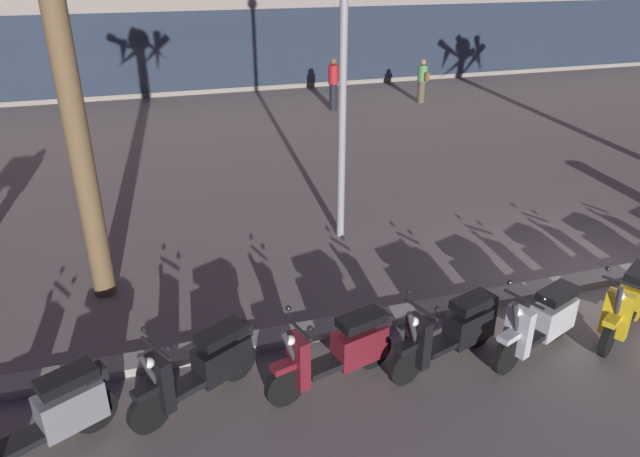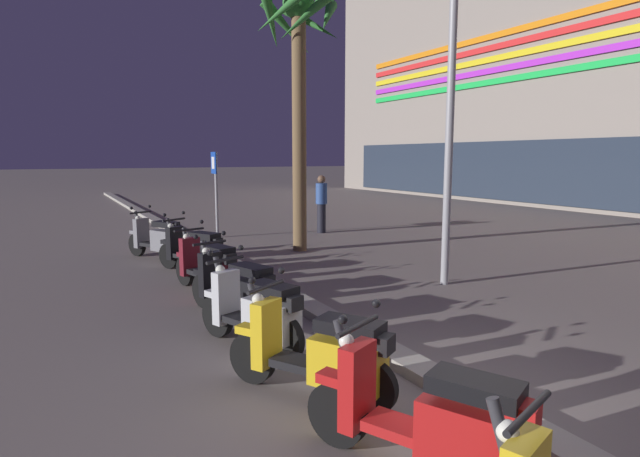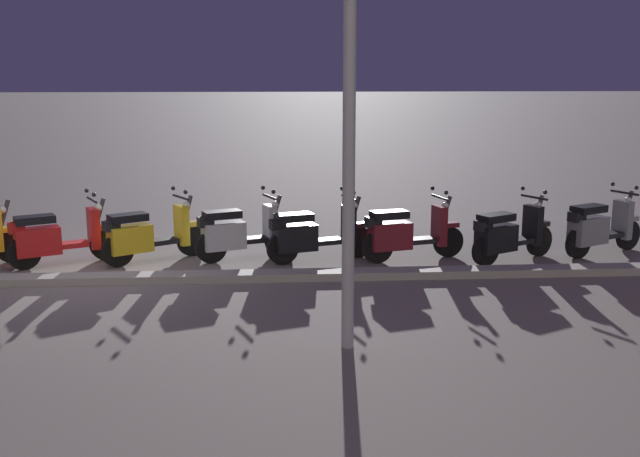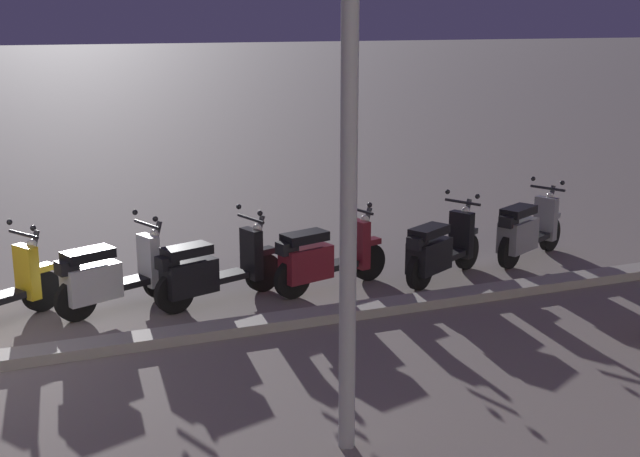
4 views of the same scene
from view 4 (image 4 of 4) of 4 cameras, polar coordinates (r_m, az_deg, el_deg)
name	(u,v)px [view 4 (image 4 of 4)]	position (r m, az deg, el deg)	size (l,w,h in m)	color
scooter_grey_mid_centre	(527,231)	(12.79, 13.90, -0.15)	(1.63, 0.94, 1.17)	black
scooter_black_second_in_line	(440,250)	(11.60, 8.15, -1.43)	(1.59, 0.95, 1.17)	black
scooter_maroon_lead_nearest	(323,258)	(11.07, 0.21, -2.01)	(1.77, 0.75, 1.17)	black
scooter_black_mid_front	(210,270)	(10.66, -7.52, -2.84)	(1.80, 0.81, 1.17)	black
scooter_silver_last_in_row	(110,276)	(10.62, -14.11, -3.18)	(1.65, 0.83, 1.17)	black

